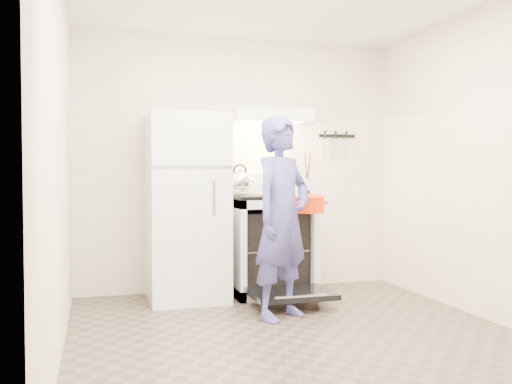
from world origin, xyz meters
TOP-DOWN VIEW (x-y plane):
  - floor at (0.00, 0.00)m, footprint 3.60×3.60m
  - back_wall at (0.00, 1.80)m, footprint 3.20×0.02m
  - refrigerator at (-0.58, 1.45)m, footprint 0.70×0.70m
  - stove_body at (0.23, 1.48)m, footprint 0.76×0.65m
  - cooktop at (0.23, 1.48)m, footprint 0.76×0.65m
  - backsplash at (0.23, 1.76)m, footprint 0.76×0.07m
  - oven_door at (0.23, 0.88)m, footprint 0.70×0.54m
  - oven_rack at (0.23, 1.48)m, footprint 0.60×0.52m
  - range_hood at (0.23, 1.55)m, footprint 0.76×0.50m
  - knife_strip at (1.05, 1.79)m, footprint 0.40×0.02m
  - pizza_stone at (0.19, 1.38)m, footprint 0.34×0.34m
  - tea_kettle at (-0.05, 1.59)m, footprint 0.24×0.20m
  - utensil_jar at (0.54, 1.29)m, footprint 0.11×0.11m
  - person at (0.05, 0.58)m, footprint 0.70×0.64m
  - dutch_oven at (0.40, 0.92)m, footprint 0.35×0.28m

SIDE VIEW (x-z plane):
  - floor at x=0.00m, z-range 0.00..0.00m
  - oven_door at x=0.23m, z-range 0.10..0.15m
  - oven_rack at x=0.23m, z-range 0.43..0.45m
  - pizza_stone at x=0.19m, z-range 0.45..0.46m
  - stove_body at x=0.23m, z-range 0.00..0.92m
  - person at x=0.05m, z-range 0.00..1.62m
  - refrigerator at x=-0.58m, z-range 0.00..1.70m
  - dutch_oven at x=0.40m, z-range 0.77..1.00m
  - cooktop at x=0.23m, z-range 0.92..0.95m
  - utensil_jar at x=0.54m, z-range 0.98..1.11m
  - backsplash at x=0.23m, z-range 0.95..1.15m
  - tea_kettle at x=-0.05m, z-range 0.95..1.25m
  - back_wall at x=0.00m, z-range 0.00..2.50m
  - knife_strip at x=1.05m, z-range 1.54..1.56m
  - range_hood at x=0.23m, z-range 1.65..1.77m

